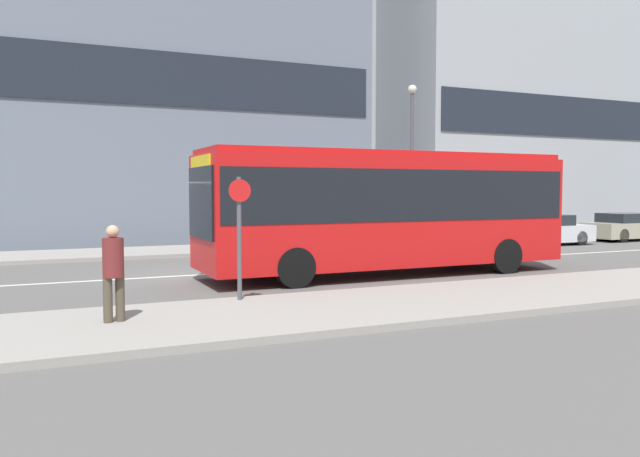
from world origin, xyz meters
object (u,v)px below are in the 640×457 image
(parked_car_1, at_px, (628,227))
(city_bus, at_px, (385,205))
(bus_stop_sign, at_px, (239,228))
(street_lamp, at_px, (412,146))
(parked_car_0, at_px, (544,231))
(pedestrian_near_stop, at_px, (113,268))

(parked_car_1, bearing_deg, city_bus, -161.11)
(bus_stop_sign, xyz_separation_m, street_lamp, (10.34, 9.98, 2.53))
(parked_car_0, bearing_deg, bus_stop_sign, -152.65)
(city_bus, xyz_separation_m, parked_car_0, (10.66, 5.18, -1.29))
(city_bus, bearing_deg, parked_car_0, 27.66)
(parked_car_1, bearing_deg, pedestrian_near_stop, -157.93)
(parked_car_0, xyz_separation_m, parked_car_1, (5.36, 0.30, -0.00))
(parked_car_1, xyz_separation_m, pedestrian_near_stop, (-23.49, -9.52, 0.43))
(pedestrian_near_stop, distance_m, street_lamp, 17.24)
(bus_stop_sign, bearing_deg, parked_car_0, 27.35)
(street_lamp, bearing_deg, parked_car_1, -8.47)
(city_bus, distance_m, pedestrian_near_stop, 8.54)
(pedestrian_near_stop, xyz_separation_m, street_lamp, (12.82, 11.11, 3.06))
(bus_stop_sign, bearing_deg, parked_car_1, 21.77)
(parked_car_1, height_order, street_lamp, street_lamp)
(bus_stop_sign, relative_size, street_lamp, 0.38)
(parked_car_1, bearing_deg, parked_car_0, -176.84)
(pedestrian_near_stop, bearing_deg, parked_car_1, 11.99)
(pedestrian_near_stop, relative_size, bus_stop_sign, 0.66)
(parked_car_0, relative_size, pedestrian_near_stop, 2.58)
(pedestrian_near_stop, xyz_separation_m, bus_stop_sign, (2.48, 1.13, 0.53))
(street_lamp, bearing_deg, pedestrian_near_stop, -139.09)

